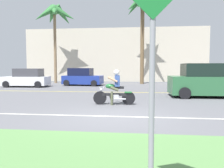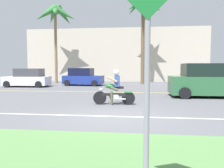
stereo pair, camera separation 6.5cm
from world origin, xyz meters
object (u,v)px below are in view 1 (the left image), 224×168
at_px(suv_nearby, 212,81).
at_px(parked_car_0, 27,78).
at_px(parked_car_1, 82,77).
at_px(palm_tree_0, 143,10).
at_px(palm_tree_1, 54,16).
at_px(motorcyclist, 115,90).
at_px(street_sign, 152,68).

bearing_deg(suv_nearby, parked_car_0, 159.05).
distance_m(parked_car_1, palm_tree_0, 9.24).
relative_size(suv_nearby, parked_car_1, 1.30).
relative_size(parked_car_0, palm_tree_0, 0.43).
bearing_deg(parked_car_0, palm_tree_0, 25.39).
xyz_separation_m(palm_tree_0, palm_tree_1, (-9.30, 0.02, -0.37)).
relative_size(palm_tree_0, palm_tree_1, 1.06).
xyz_separation_m(motorcyclist, street_sign, (1.20, -7.90, 1.02)).
bearing_deg(palm_tree_1, palm_tree_0, -0.15).
xyz_separation_m(parked_car_0, palm_tree_1, (0.80, 4.82, 6.43)).
xyz_separation_m(motorcyclist, parked_car_1, (-4.15, 10.69, 0.08)).
height_order(motorcyclist, suv_nearby, suv_nearby).
relative_size(parked_car_1, palm_tree_0, 0.41).
height_order(parked_car_0, street_sign, street_sign).
relative_size(suv_nearby, parked_car_0, 1.24).
bearing_deg(parked_car_1, motorcyclist, -68.77).
xyz_separation_m(palm_tree_1, street_sign, (8.99, -21.33, -5.47)).
relative_size(parked_car_1, street_sign, 1.33).
bearing_deg(palm_tree_0, parked_car_1, -154.40).
distance_m(motorcyclist, palm_tree_1, 16.83).
bearing_deg(palm_tree_0, parked_car_0, -154.61).
xyz_separation_m(suv_nearby, palm_tree_1, (-13.07, 10.13, 6.24)).
relative_size(parked_car_0, parked_car_1, 1.05).
relative_size(suv_nearby, street_sign, 1.73).
distance_m(motorcyclist, parked_car_0, 12.17).
bearing_deg(street_sign, palm_tree_0, 89.16).
distance_m(motorcyclist, street_sign, 8.05).
relative_size(palm_tree_1, street_sign, 3.02).
bearing_deg(parked_car_0, street_sign, -59.32).
height_order(motorcyclist, parked_car_1, parked_car_1).
height_order(parked_car_1, palm_tree_1, palm_tree_1).
bearing_deg(suv_nearby, motorcyclist, -148.00).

